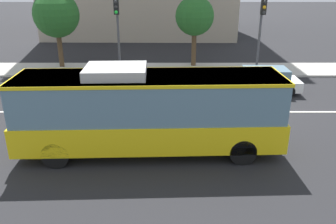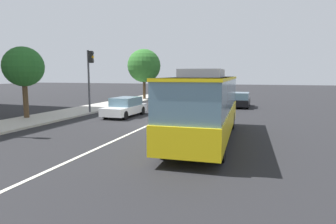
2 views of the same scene
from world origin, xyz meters
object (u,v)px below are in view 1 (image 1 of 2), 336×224
(street_tree_kerbside_centre, at_px, (195,17))
(street_tree_kerbside_right, at_px, (57,15))
(traffic_light_near_corner, at_px, (262,24))
(traffic_light_mid_block, at_px, (118,24))
(transit_bus, at_px, (150,109))
(sedan_white, at_px, (263,81))

(street_tree_kerbside_centre, height_order, street_tree_kerbside_right, street_tree_kerbside_right)
(traffic_light_near_corner, xyz_separation_m, traffic_light_mid_block, (-9.43, 0.14, 0.00))
(transit_bus, xyz_separation_m, traffic_light_near_corner, (6.83, 10.79, 1.75))
(traffic_light_mid_block, bearing_deg, transit_bus, 13.41)
(traffic_light_mid_block, height_order, street_tree_kerbside_right, street_tree_kerbside_right)
(traffic_light_mid_block, height_order, street_tree_kerbside_centre, traffic_light_mid_block)
(traffic_light_near_corner, bearing_deg, street_tree_kerbside_centre, -125.99)
(transit_bus, distance_m, street_tree_kerbside_centre, 13.92)
(sedan_white, distance_m, traffic_light_near_corner, 4.43)
(transit_bus, xyz_separation_m, traffic_light_mid_block, (-2.60, 10.93, 1.75))
(transit_bus, height_order, sedan_white, transit_bus)
(street_tree_kerbside_centre, relative_size, street_tree_kerbside_right, 0.93)
(transit_bus, bearing_deg, traffic_light_mid_block, 101.37)
(transit_bus, xyz_separation_m, street_tree_kerbside_right, (-7.28, 13.19, 2.10))
(sedan_white, distance_m, street_tree_kerbside_right, 15.10)
(traffic_light_mid_block, bearing_deg, street_tree_kerbside_centre, 116.23)
(sedan_white, xyz_separation_m, traffic_light_mid_block, (-8.91, 3.50, 2.84))
(traffic_light_near_corner, relative_size, street_tree_kerbside_right, 0.93)
(traffic_light_near_corner, bearing_deg, sedan_white, -11.66)
(traffic_light_near_corner, height_order, traffic_light_mid_block, same)
(transit_bus, bearing_deg, street_tree_kerbside_centre, 76.83)
(traffic_light_mid_block, distance_m, street_tree_kerbside_right, 5.21)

